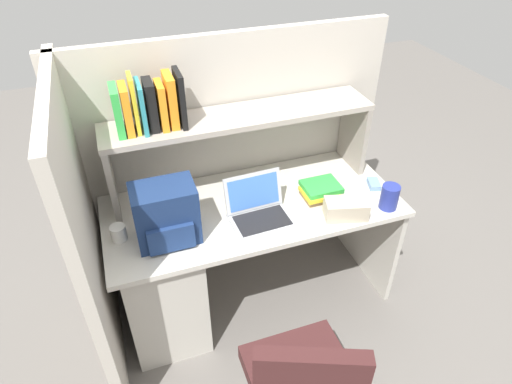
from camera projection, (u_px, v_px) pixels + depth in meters
ground_plane at (253, 294)px, 2.86m from camera, size 8.00×8.00×0.00m
desk at (188, 264)px, 2.52m from camera, size 1.60×0.70×0.73m
cubicle_partition_rear at (233, 162)px, 2.69m from camera, size 1.84×0.05×1.55m
cubicle_partition_left at (89, 239)px, 2.14m from camera, size 0.05×1.06×1.55m
overhead_hutch at (241, 131)px, 2.37m from camera, size 1.44×0.28×0.45m
reference_books_on_shelf at (149, 105)px, 2.12m from camera, size 0.33×0.18×0.28m
laptop at (259, 210)px, 2.31m from camera, size 0.32×0.27×0.22m
backpack at (166, 215)px, 2.12m from camera, size 0.30×0.22×0.31m
computer_mouse at (374, 184)px, 2.56m from camera, size 0.09×0.12×0.03m
paper_cup at (119, 233)px, 2.18m from camera, size 0.08×0.08×0.08m
tissue_box at (346, 209)px, 2.32m from camera, size 0.24×0.17×0.10m
snack_canister at (389, 197)px, 2.37m from camera, size 0.10×0.10×0.14m
desk_book_stack at (320, 191)px, 2.46m from camera, size 0.21×0.17×0.08m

